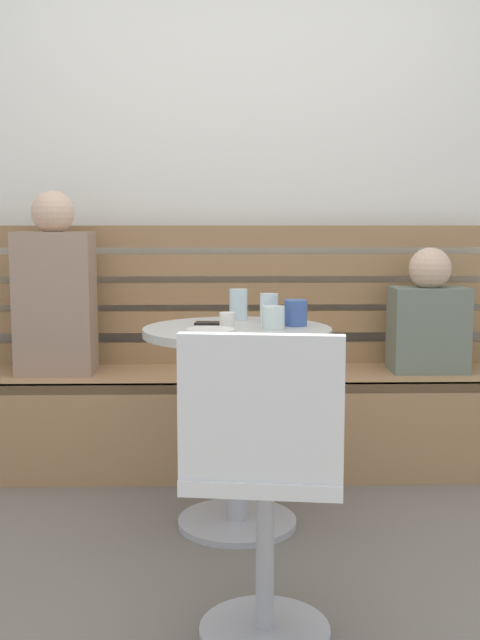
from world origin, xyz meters
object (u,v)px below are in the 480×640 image
cup_glass_tall (238,304)px  phone_on_table (214,323)px  booth_bench (240,420)px  plate_small (210,331)px  cafe_table (237,388)px  person_adult (55,292)px  person_child_left (428,318)px  cup_glass_short (273,317)px  cup_mug_blue (296,313)px  cup_espresso_small (227,320)px  cup_water_clear (269,308)px  white_chair (264,476)px

cup_glass_tall → phone_on_table: bearing=-124.7°
booth_bench → plate_small: bearing=-98.6°
cafe_table → phone_on_table: phone_on_table is taller
plate_small → phone_on_table: (0.01, 0.21, -0.00)m
person_adult → person_child_left: 1.69m
person_child_left → cup_glass_short: size_ratio=7.08×
cup_mug_blue → cup_espresso_small: (-0.25, -0.04, -0.02)m
cafe_table → cup_glass_tall: cup_glass_tall is taller
booth_bench → cup_mug_blue: 0.87m
person_child_left → plate_small: bearing=-140.1°
cafe_table → cup_mug_blue: 0.35m
cafe_table → cup_glass_tall: size_ratio=6.17×
person_adult → cup_glass_tall: bearing=-29.9°
booth_bench → cup_water_clear: cup_water_clear is taller
white_chair → plate_small: bearing=101.9°
cup_espresso_small → cup_glass_short: (0.16, -0.02, 0.01)m
cup_water_clear → plate_small: 0.34m
cup_espresso_small → plate_small: cup_espresso_small is taller
cafe_table → white_chair: bearing=-86.3°
white_chair → person_child_left: person_child_left is taller
cup_glass_short → person_adult: bearing=142.4°
booth_bench → person_adult: size_ratio=3.30×
person_adult → person_child_left: bearing=0.3°
person_adult → person_child_left: size_ratio=1.44×
plate_small → cup_water_clear: bearing=49.8°
cup_glass_tall → white_chair: bearing=-87.6°
cup_mug_blue → plate_small: size_ratio=0.56×
white_chair → cup_mug_blue: 0.93m
booth_bench → cup_glass_short: (0.10, -0.70, 0.56)m
person_adult → booth_bench: bearing=-1.2°
person_adult → cup_espresso_small: person_adult is taller
booth_bench → person_child_left: 0.98m
person_adult → cup_glass_tall: 0.94m
booth_bench → phone_on_table: phone_on_table is taller
plate_small → cup_glass_tall: bearing=73.3°
booth_bench → cup_mug_blue: (0.19, -0.63, 0.57)m
cup_espresso_small → person_adult: bearing=137.9°
phone_on_table → cup_water_clear: bearing=-70.8°
cup_mug_blue → cup_glass_short: size_ratio=1.19×
white_chair → phone_on_table: bearing=98.6°
plate_small → phone_on_table: 0.21m
person_child_left → cup_espresso_small: size_ratio=10.12×
cup_mug_blue → cup_glass_tall: (-0.21, 0.18, 0.01)m
person_adult → cup_espresso_small: bearing=-42.1°
person_adult → cup_glass_short: bearing=-37.6°
booth_bench → person_adult: bearing=178.8°
person_child_left → cup_water_clear: (-0.76, -0.56, 0.11)m
cup_espresso_small → cup_glass_tall: (0.04, 0.23, 0.03)m
cup_water_clear → cup_glass_short: cup_water_clear is taller
person_adult → plate_small: 1.08m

